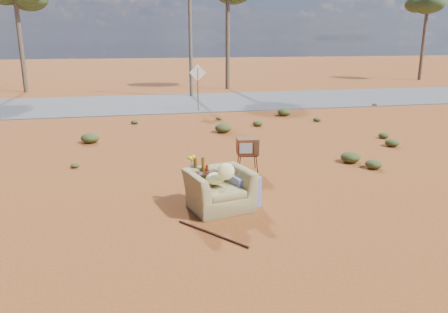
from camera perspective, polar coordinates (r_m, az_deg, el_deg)
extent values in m
plane|color=#95451D|center=(8.94, -0.34, -6.64)|extent=(140.00, 140.00, 0.00)
cube|color=#565659|center=(23.41, -8.23, 6.92)|extent=(140.00, 7.00, 0.04)
imported|color=olive|center=(8.71, -0.66, -3.49)|extent=(1.37, 1.05, 1.07)
ellipsoid|color=#FFFC9B|center=(8.71, -1.16, -2.90)|extent=(0.39, 0.39, 0.23)
ellipsoid|color=#FFFC9B|center=(8.47, 0.26, -1.97)|extent=(0.34, 0.17, 0.34)
cube|color=navy|center=(9.12, 2.29, -4.11)|extent=(0.68, 0.89, 0.62)
cube|color=black|center=(11.22, 3.07, 0.25)|extent=(0.52, 0.42, 0.03)
cylinder|color=black|center=(11.08, 2.06, -1.10)|extent=(0.03, 0.03, 0.44)
cylinder|color=black|center=(11.15, 4.31, -1.04)|extent=(0.03, 0.03, 0.44)
cylinder|color=black|center=(11.41, 1.84, -0.62)|extent=(0.03, 0.03, 0.44)
cylinder|color=black|center=(11.47, 4.03, -0.56)|extent=(0.03, 0.03, 0.44)
cube|color=brown|center=(11.16, 3.09, 1.35)|extent=(0.59, 0.48, 0.42)
cube|color=gray|center=(10.94, 2.88, 1.07)|extent=(0.32, 0.06, 0.26)
cube|color=#472D19|center=(10.98, 4.23, 1.10)|extent=(0.12, 0.04, 0.30)
cube|color=#332012|center=(8.94, -2.92, -1.90)|extent=(0.66, 0.66, 0.04)
cylinder|color=black|center=(8.79, -3.25, -4.62)|extent=(0.02, 0.02, 0.70)
cylinder|color=black|center=(9.00, -1.12, -4.11)|extent=(0.02, 0.02, 0.70)
cylinder|color=black|center=(9.11, -4.65, -3.93)|extent=(0.02, 0.02, 0.70)
cylinder|color=black|center=(9.31, -2.56, -3.45)|extent=(0.02, 0.02, 0.70)
cylinder|color=#51340D|center=(8.88, -3.76, -1.03)|extent=(0.07, 0.07, 0.26)
cylinder|color=#51340D|center=(8.82, -2.76, -1.05)|extent=(0.07, 0.07, 0.28)
cylinder|color=#2A6332|center=(9.03, -2.76, -0.79)|extent=(0.06, 0.06, 0.24)
cylinder|color=#AD210D|center=(8.87, -2.25, -1.46)|extent=(0.06, 0.06, 0.13)
cylinder|color=silver|center=(8.96, -4.26, -1.29)|extent=(0.08, 0.08, 0.14)
ellipsoid|color=yellow|center=(8.91, -4.28, -0.30)|extent=(0.16, 0.16, 0.12)
cylinder|color=#4E1E14|center=(7.76, -1.56, -10.01)|extent=(1.01, 1.33, 0.04)
cylinder|color=brown|center=(20.50, -3.42, 8.66)|extent=(0.06, 0.06, 2.00)
cube|color=silver|center=(20.43, -3.46, 10.88)|extent=(0.78, 0.04, 0.78)
cylinder|color=brown|center=(30.75, -25.03, 13.21)|extent=(0.28, 0.28, 6.00)
ellipsoid|color=#3D542B|center=(30.83, -25.57, 17.84)|extent=(3.20, 3.20, 2.20)
cylinder|color=brown|center=(29.89, 0.48, 15.53)|extent=(0.28, 0.28, 7.00)
cylinder|color=brown|center=(39.95, 24.64, 13.76)|extent=(0.28, 0.28, 6.50)
ellipsoid|color=#3D542B|center=(40.04, 25.09, 17.67)|extent=(3.20, 3.20, 2.20)
cylinder|color=brown|center=(25.89, -4.45, 16.64)|extent=(0.20, 0.20, 8.00)
ellipsoid|color=#414B20|center=(12.15, 18.95, -0.94)|extent=(0.44, 0.44, 0.24)
ellipsoid|color=#414B20|center=(15.00, -17.07, 2.35)|extent=(0.60, 0.60, 0.33)
ellipsoid|color=#414B20|center=(15.99, 20.11, 2.61)|extent=(0.36, 0.36, 0.20)
ellipsoid|color=#414B20|center=(17.16, 4.44, 4.35)|extent=(0.40, 0.40, 0.22)
ellipsoid|color=#414B20|center=(17.91, -11.60, 4.45)|extent=(0.30, 0.30, 0.17)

